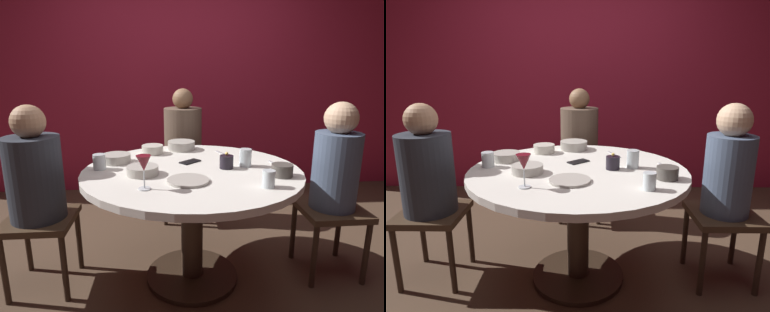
{
  "view_description": "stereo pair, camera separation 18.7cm",
  "coord_description": "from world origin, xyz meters",
  "views": [
    {
      "loc": [
        -0.16,
        -1.91,
        1.33
      ],
      "look_at": [
        0.0,
        0.0,
        0.84
      ],
      "focal_mm": 30.51,
      "sensor_mm": 36.0,
      "label": 1
    },
    {
      "loc": [
        0.02,
        -1.91,
        1.33
      ],
      "look_at": [
        0.0,
        0.0,
        0.84
      ],
      "focal_mm": 30.51,
      "sensor_mm": 36.0,
      "label": 2
    }
  ],
  "objects": [
    {
      "name": "ground_plane",
      "position": [
        0.0,
        0.0,
        0.0
      ],
      "size": [
        8.0,
        8.0,
        0.0
      ],
      "primitive_type": "plane",
      "color": "#4C3828"
    },
    {
      "name": "back_wall",
      "position": [
        0.0,
        1.82,
        1.3
      ],
      "size": [
        6.0,
        0.1,
        2.6
      ],
      "primitive_type": "cube",
      "color": "maroon",
      "rests_on": "ground"
    },
    {
      "name": "dining_table",
      "position": [
        0.0,
        0.0,
        0.6
      ],
      "size": [
        1.33,
        1.33,
        0.76
      ],
      "color": "silver",
      "rests_on": "ground"
    },
    {
      "name": "seated_diner_left",
      "position": [
        -0.93,
        0.0,
        0.71
      ],
      "size": [
        0.4,
        0.4,
        1.15
      ],
      "rotation": [
        0.0,
        0.0,
        6.28
      ],
      "color": "#3F2D1E",
      "rests_on": "ground"
    },
    {
      "name": "seated_diner_back",
      "position": [
        0.0,
        0.96,
        0.73
      ],
      "size": [
        0.4,
        0.4,
        1.19
      ],
      "rotation": [
        0.0,
        0.0,
        4.71
      ],
      "color": "#3F2D1E",
      "rests_on": "ground"
    },
    {
      "name": "seated_diner_right",
      "position": [
        0.92,
        0.0,
        0.72
      ],
      "size": [
        0.4,
        0.4,
        1.16
      ],
      "rotation": [
        0.0,
        0.0,
        3.14
      ],
      "color": "#3F2D1E",
      "rests_on": "ground"
    },
    {
      "name": "candle_holder",
      "position": [
        0.21,
        -0.01,
        0.8
      ],
      "size": [
        0.08,
        0.08,
        0.1
      ],
      "color": "black",
      "rests_on": "dining_table"
    },
    {
      "name": "wine_glass",
      "position": [
        -0.27,
        -0.34,
        0.88
      ],
      "size": [
        0.08,
        0.08,
        0.18
      ],
      "color": "silver",
      "rests_on": "dining_table"
    },
    {
      "name": "dinner_plate",
      "position": [
        -0.04,
        -0.24,
        0.76
      ],
      "size": [
        0.23,
        0.23,
        0.01
      ],
      "primitive_type": "cylinder",
      "color": "#B2ADA3",
      "rests_on": "dining_table"
    },
    {
      "name": "cell_phone",
      "position": [
        0.0,
        0.15,
        0.76
      ],
      "size": [
        0.15,
        0.14,
        0.01
      ],
      "primitive_type": "cube",
      "rotation": [
        0.0,
        0.0,
        2.29
      ],
      "color": "black",
      "rests_on": "dining_table"
    },
    {
      "name": "bowl_serving_large",
      "position": [
        -0.48,
        0.18,
        0.78
      ],
      "size": [
        0.19,
        0.19,
        0.06
      ],
      "primitive_type": "cylinder",
      "color": "#B2ADA3",
      "rests_on": "dining_table"
    },
    {
      "name": "bowl_salad_center",
      "position": [
        -0.04,
        0.51,
        0.79
      ],
      "size": [
        0.21,
        0.21,
        0.07
      ],
      "primitive_type": "cylinder",
      "color": "#B2ADA3",
      "rests_on": "dining_table"
    },
    {
      "name": "bowl_small_white",
      "position": [
        -0.25,
        0.4,
        0.79
      ],
      "size": [
        0.15,
        0.15,
        0.06
      ],
      "primitive_type": "cylinder",
      "color": "beige",
      "rests_on": "dining_table"
    },
    {
      "name": "bowl_sauce_side",
      "position": [
        0.5,
        -0.19,
        0.79
      ],
      "size": [
        0.12,
        0.12,
        0.07
      ],
      "primitive_type": "cylinder",
      "color": "#4C4742",
      "rests_on": "dining_table"
    },
    {
      "name": "bowl_rice_portion",
      "position": [
        -0.29,
        -0.1,
        0.78
      ],
      "size": [
        0.18,
        0.18,
        0.05
      ],
      "primitive_type": "cylinder",
      "color": "#B2ADA3",
      "rests_on": "dining_table"
    },
    {
      "name": "cup_near_candle",
      "position": [
        0.34,
        0.02,
        0.81
      ],
      "size": [
        0.08,
        0.08,
        0.11
      ],
      "primitive_type": "cylinder",
      "color": "silver",
      "rests_on": "dining_table"
    },
    {
      "name": "cup_by_left_diner",
      "position": [
        0.36,
        -0.36,
        0.8
      ],
      "size": [
        0.07,
        0.07,
        0.09
      ],
      "primitive_type": "cylinder",
      "color": "silver",
      "rests_on": "dining_table"
    },
    {
      "name": "cup_by_right_diner",
      "position": [
        -0.56,
        0.03,
        0.8
      ],
      "size": [
        0.08,
        0.08,
        0.09
      ],
      "primitive_type": "cylinder",
      "color": "silver",
      "rests_on": "dining_table"
    },
    {
      "name": "fork_near_plate",
      "position": [
        0.25,
        0.35,
        0.76
      ],
      "size": [
        0.08,
        0.17,
        0.01
      ],
      "primitive_type": "cube",
      "rotation": [
        0.0,
        0.0,
        0.38
      ],
      "color": "#B7B7BC",
      "rests_on": "dining_table"
    },
    {
      "name": "knife_near_plate",
      "position": [
        0.55,
        0.04,
        0.76
      ],
      "size": [
        0.06,
        0.18,
        0.01
      ],
      "primitive_type": "cube",
      "rotation": [
        0.0,
        0.0,
        0.28
      ],
      "color": "#B7B7BC",
      "rests_on": "dining_table"
    }
  ]
}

